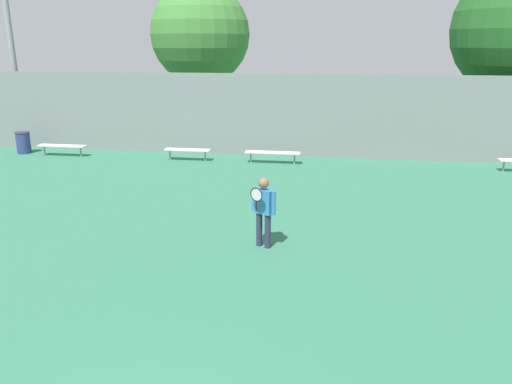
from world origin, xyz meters
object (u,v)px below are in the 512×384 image
(tree_green_broad, at_px, (200,35))
(tennis_player, at_px, (263,208))
(bench_courtside_near, at_px, (62,146))
(bench_courtside_far, at_px, (273,153))
(trash_bin, at_px, (23,143))
(bench_by_gate, at_px, (187,150))

(tree_green_broad, bearing_deg, tennis_player, -70.73)
(tennis_player, relative_size, bench_courtside_near, 0.81)
(bench_courtside_far, height_order, trash_bin, trash_bin)
(bench_by_gate, relative_size, tree_green_broad, 0.24)
(bench_courtside_near, distance_m, tree_green_broad, 9.23)
(bench_by_gate, bearing_deg, trash_bin, 177.93)
(tennis_player, height_order, tree_green_broad, tree_green_broad)
(bench_courtside_far, bearing_deg, tree_green_broad, 122.66)
(bench_courtside_near, bearing_deg, bench_courtside_far, -0.00)
(tennis_player, height_order, bench_by_gate, tennis_player)
(bench_courtside_far, relative_size, trash_bin, 2.36)
(trash_bin, height_order, tree_green_broad, tree_green_broad)
(bench_courtside_far, distance_m, tree_green_broad, 9.46)
(tennis_player, height_order, bench_courtside_near, tennis_player)
(tennis_player, height_order, bench_courtside_far, tennis_player)
(tennis_player, distance_m, bench_courtside_near, 12.30)
(trash_bin, bearing_deg, bench_courtside_far, -1.41)
(bench_courtside_far, bearing_deg, bench_courtside_near, 180.00)
(tennis_player, height_order, trash_bin, tennis_player)
(tennis_player, bearing_deg, trash_bin, 169.54)
(tennis_player, relative_size, bench_by_gate, 0.90)
(bench_courtside_near, relative_size, bench_by_gate, 1.11)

